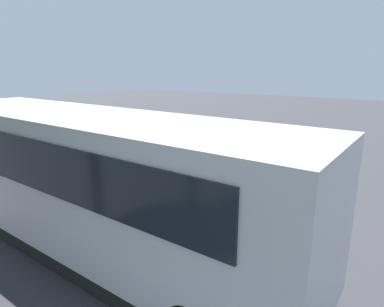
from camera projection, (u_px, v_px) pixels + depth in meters
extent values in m
plane|color=#38383D|center=(195.00, 183.00, 12.48)|extent=(80.00, 80.00, 0.00)
cube|color=silver|center=(91.00, 175.00, 7.49)|extent=(10.54, 2.65, 2.80)
cube|color=black|center=(131.00, 141.00, 8.34)|extent=(8.83, 0.17, 1.01)
cube|color=black|center=(34.00, 165.00, 6.35)|extent=(8.83, 0.17, 1.01)
cube|color=orange|center=(133.00, 183.00, 8.62)|extent=(9.25, 0.16, 0.28)
cube|color=black|center=(96.00, 240.00, 7.90)|extent=(9.70, 2.44, 0.45)
torus|color=black|center=(51.00, 185.00, 10.81)|extent=(1.00, 0.33, 1.00)
torus|color=black|center=(259.00, 259.00, 6.62)|extent=(1.00, 0.33, 1.00)
cylinder|color=black|center=(199.00, 207.00, 9.17)|extent=(0.14, 0.14, 0.75)
cube|color=black|center=(200.00, 220.00, 9.30)|extent=(0.13, 0.27, 0.10)
cylinder|color=black|center=(203.00, 209.00, 9.07)|extent=(0.14, 0.14, 0.75)
cube|color=black|center=(204.00, 222.00, 9.20)|extent=(0.13, 0.27, 0.10)
cube|color=black|center=(201.00, 185.00, 8.95)|extent=(0.41, 0.33, 0.62)
cylinder|color=black|center=(195.00, 182.00, 9.10)|extent=(0.10, 0.10, 0.59)
sphere|color=tan|center=(195.00, 192.00, 9.18)|extent=(0.10, 0.10, 0.09)
cylinder|color=black|center=(208.00, 186.00, 8.78)|extent=(0.10, 0.10, 0.59)
sphere|color=tan|center=(208.00, 197.00, 8.86)|extent=(0.10, 0.10, 0.09)
sphere|color=tan|center=(202.00, 169.00, 8.83)|extent=(0.25, 0.25, 0.22)
cylinder|color=black|center=(169.00, 195.00, 9.98)|extent=(0.13, 0.13, 0.80)
cube|color=black|center=(170.00, 208.00, 10.12)|extent=(0.12, 0.27, 0.10)
cylinder|color=black|center=(173.00, 196.00, 9.88)|extent=(0.13, 0.13, 0.80)
cube|color=black|center=(174.00, 209.00, 10.03)|extent=(0.12, 0.27, 0.10)
cube|color=#D8F233|center=(170.00, 172.00, 9.75)|extent=(0.40, 0.30, 0.67)
cube|color=silver|center=(170.00, 172.00, 9.75)|extent=(0.41, 0.31, 0.06)
cylinder|color=#D8F233|center=(164.00, 170.00, 9.89)|extent=(0.10, 0.10, 0.64)
sphere|color=tan|center=(165.00, 180.00, 9.97)|extent=(0.10, 0.10, 0.09)
cylinder|color=#D8F233|center=(176.00, 173.00, 9.60)|extent=(0.10, 0.10, 0.64)
sphere|color=tan|center=(177.00, 183.00, 9.68)|extent=(0.10, 0.10, 0.09)
sphere|color=tan|center=(170.00, 157.00, 9.63)|extent=(0.26, 0.26, 0.24)
cylinder|color=black|center=(139.00, 191.00, 10.33)|extent=(0.15, 0.15, 0.77)
cube|color=black|center=(141.00, 203.00, 10.46)|extent=(0.16, 0.28, 0.10)
cylinder|color=black|center=(142.00, 193.00, 10.21)|extent=(0.15, 0.15, 0.77)
cube|color=black|center=(144.00, 205.00, 10.34)|extent=(0.16, 0.28, 0.10)
cube|color=navy|center=(140.00, 170.00, 10.09)|extent=(0.44, 0.37, 0.64)
cylinder|color=navy|center=(136.00, 168.00, 10.26)|extent=(0.11, 0.11, 0.61)
sphere|color=tan|center=(136.00, 177.00, 10.34)|extent=(0.11, 0.11, 0.09)
cylinder|color=navy|center=(144.00, 172.00, 9.91)|extent=(0.11, 0.11, 0.61)
sphere|color=tan|center=(144.00, 181.00, 9.98)|extent=(0.11, 0.11, 0.09)
sphere|color=tan|center=(139.00, 156.00, 9.97)|extent=(0.28, 0.28, 0.23)
cylinder|color=black|center=(120.00, 183.00, 11.12)|extent=(0.13, 0.13, 0.73)
cube|color=black|center=(121.00, 194.00, 11.26)|extent=(0.13, 0.27, 0.10)
cylinder|color=black|center=(124.00, 184.00, 11.05)|extent=(0.13, 0.13, 0.73)
cube|color=black|center=(125.00, 195.00, 11.18)|extent=(0.13, 0.27, 0.10)
cube|color=navy|center=(121.00, 164.00, 10.91)|extent=(0.41, 0.32, 0.61)
cylinder|color=navy|center=(115.00, 163.00, 11.02)|extent=(0.10, 0.10, 0.58)
sphere|color=tan|center=(116.00, 171.00, 11.09)|extent=(0.10, 0.10, 0.09)
cylinder|color=navy|center=(126.00, 165.00, 10.80)|extent=(0.10, 0.10, 0.58)
sphere|color=tan|center=(127.00, 173.00, 10.87)|extent=(0.10, 0.10, 0.09)
sphere|color=tan|center=(120.00, 151.00, 10.80)|extent=(0.24, 0.24, 0.22)
torus|color=black|center=(240.00, 236.00, 7.93)|extent=(0.61, 0.21, 0.60)
cylinder|color=silver|center=(240.00, 236.00, 7.93)|extent=(0.13, 0.12, 0.12)
torus|color=black|center=(296.00, 259.00, 6.98)|extent=(0.61, 0.21, 0.60)
cylinder|color=silver|center=(296.00, 259.00, 6.98)|extent=(0.14, 0.14, 0.12)
cylinder|color=silver|center=(242.00, 223.00, 7.81)|extent=(0.32, 0.10, 0.67)
cube|color=black|center=(264.00, 232.00, 7.42)|extent=(0.87, 0.39, 0.36)
cube|color=black|center=(284.00, 238.00, 7.09)|extent=(0.55, 0.29, 0.20)
cylinder|color=silver|center=(275.00, 249.00, 7.13)|extent=(0.46, 0.14, 0.08)
cylinder|color=black|center=(244.00, 212.00, 7.70)|extent=(0.12, 0.58, 0.04)
torus|color=black|center=(207.00, 151.00, 16.01)|extent=(0.60, 0.37, 0.60)
cylinder|color=silver|center=(207.00, 151.00, 16.01)|extent=(0.15, 0.14, 0.12)
torus|color=black|center=(196.00, 127.00, 16.61)|extent=(0.83, 0.47, 0.85)
cylinder|color=silver|center=(196.00, 127.00, 16.61)|extent=(0.16, 0.16, 0.12)
cylinder|color=silver|center=(210.00, 146.00, 15.76)|extent=(0.63, 0.33, 0.33)
cube|color=#198C33|center=(205.00, 136.00, 16.03)|extent=(0.89, 0.61, 0.85)
cube|color=black|center=(202.00, 127.00, 16.19)|extent=(0.56, 0.41, 0.51)
cylinder|color=silver|center=(203.00, 132.00, 16.41)|extent=(0.38, 0.23, 0.37)
cylinder|color=black|center=(212.00, 142.00, 15.55)|extent=(0.28, 0.54, 0.04)
cube|color=black|center=(207.00, 131.00, 15.83)|extent=(0.59, 0.51, 0.54)
sphere|color=black|center=(211.00, 136.00, 15.53)|extent=(0.34, 0.34, 0.26)
cylinder|color=black|center=(206.00, 137.00, 15.62)|extent=(0.45, 0.27, 0.16)
cylinder|color=black|center=(200.00, 133.00, 16.06)|extent=(0.36, 0.24, 0.35)
cylinder|color=black|center=(212.00, 136.00, 15.80)|extent=(0.45, 0.27, 0.16)
cylinder|color=black|center=(206.00, 132.00, 16.24)|extent=(0.36, 0.24, 0.35)
cube|color=white|center=(267.00, 186.00, 12.15)|extent=(0.24, 4.03, 0.01)
cube|color=white|center=(205.00, 172.00, 13.68)|extent=(0.27, 4.66, 0.01)
cube|color=white|center=(155.00, 162.00, 15.21)|extent=(0.27, 4.81, 0.01)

